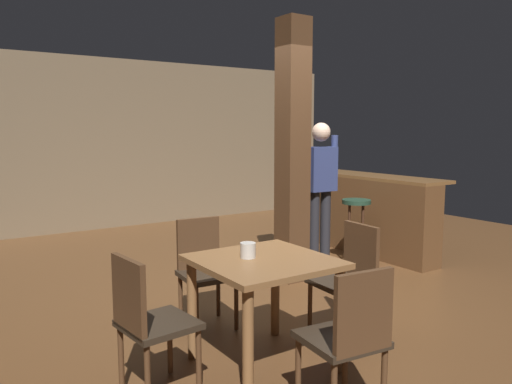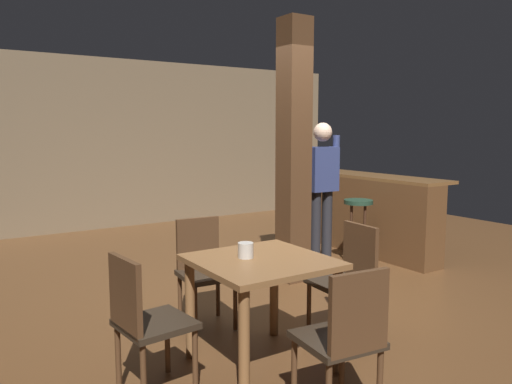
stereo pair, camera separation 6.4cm
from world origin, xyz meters
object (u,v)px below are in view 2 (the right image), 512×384
Objects in this scene: chair_west at (144,318)px; bar_counter at (364,213)px; chair_east at (348,275)px; bar_stool_near at (358,216)px; dining_table at (261,278)px; chair_south at (345,335)px; standing_person at (322,186)px; chair_north at (203,266)px; napkin_cup at (246,250)px.

bar_counter is at bearing 26.87° from chair_west.
chair_east reaches higher than bar_stool_near.
chair_south reaches higher than dining_table.
chair_west reaches higher than dining_table.
bar_stool_near is at bearing 43.53° from chair_east.
bar_stool_near is at bearing 2.29° from standing_person.
dining_table is 0.99× the size of chair_west.
chair_north is 1.11× the size of bar_stool_near.
chair_east is at bearing -123.62° from standing_person.
dining_table is 0.99× the size of chair_east.
chair_south is (0.02, -1.69, 0.00)m from chair_north.
bar_stool_near is at bearing -141.54° from bar_counter.
dining_table is at bearing -47.05° from napkin_cup.
napkin_cup is (-0.07, -0.78, 0.31)m from chair_north.
chair_west is (-0.83, -0.84, 0.00)m from chair_north.
chair_west is 3.61m from bar_stool_near.
chair_north is 2.54m from bar_stool_near.
chair_east is (1.68, -0.01, 0.00)m from chair_west.
chair_east is at bearing -137.66° from bar_counter.
chair_west is at bearing -155.29° from bar_stool_near.
chair_north is at bearing 85.12° from napkin_cup.
chair_north is at bearing 135.07° from chair_east.
standing_person is at bearing 36.85° from napkin_cup.
bar_counter is at bearing 43.29° from chair_south.
napkin_cup is 2.91m from bar_stool_near.
chair_south reaches higher than bar_stool_near.
chair_south reaches higher than napkin_cup.
bar_stool_near is at bearing 44.25° from chair_south.
bar_stool_near is (2.51, 1.45, -0.22)m from napkin_cup.
chair_west is at bearing -150.96° from standing_person.
bar_counter is (3.81, 1.93, 0.02)m from chair_west.
dining_table is at bearing -178.77° from chair_east.
chair_north is at bearing 45.18° from chair_west.
chair_north is at bearing -159.84° from bar_counter.
napkin_cup reaches higher than bar_stool_near.
chair_south is (0.85, -0.86, 0.00)m from chair_west.
chair_north and chair_east have the same top height.
chair_west is 1.00× the size of chair_south.
napkin_cup is 0.14× the size of bar_stool_near.
bar_counter reaches higher than bar_stool_near.
chair_south is at bearing -89.35° from chair_north.
chair_south is at bearing -84.62° from napkin_cup.
napkin_cup is at bearing 4.05° from chair_west.
chair_north is 0.39× the size of bar_counter.
standing_person reaches higher than chair_east.
chair_east is 1.19m from chair_south.
napkin_cup is (-0.92, 0.06, 0.31)m from chair_east.
standing_person is (1.91, 1.43, 0.19)m from napkin_cup.
chair_west is at bearing 178.12° from dining_table.
chair_west is at bearing -175.95° from napkin_cup.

